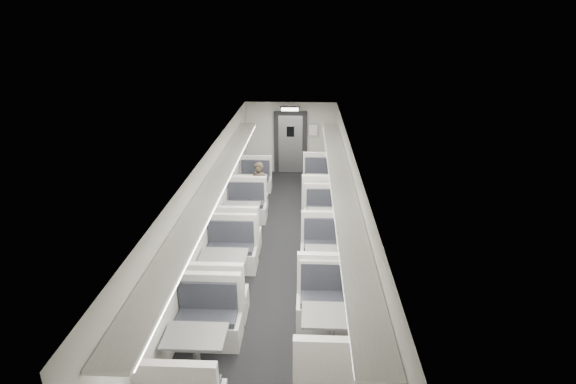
# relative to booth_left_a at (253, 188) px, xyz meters

# --- Properties ---
(room) EXTENTS (3.24, 12.24, 2.64)m
(room) POSITION_rel_booth_left_a_xyz_m (1.00, -3.46, 0.85)
(room) COLOR black
(room) RESTS_ON ground
(booth_left_a) EXTENTS (0.97, 1.98, 1.06)m
(booth_left_a) POSITION_rel_booth_left_a_xyz_m (0.00, 0.00, 0.00)
(booth_left_a) COLOR #B0AFA5
(booth_left_a) RESTS_ON room
(booth_left_b) EXTENTS (1.05, 2.13, 1.14)m
(booth_left_b) POSITION_rel_booth_left_a_xyz_m (0.00, -2.23, 0.03)
(booth_left_b) COLOR #B0AFA5
(booth_left_b) RESTS_ON room
(booth_left_c) EXTENTS (1.08, 2.19, 1.17)m
(booth_left_c) POSITION_rel_booth_left_a_xyz_m (0.00, -4.67, 0.04)
(booth_left_c) COLOR #B0AFA5
(booth_left_c) RESTS_ON room
(booth_left_d) EXTENTS (1.07, 2.17, 1.16)m
(booth_left_d) POSITION_rel_booth_left_a_xyz_m (0.00, -6.97, 0.03)
(booth_left_d) COLOR #B0AFA5
(booth_left_d) RESTS_ON room
(booth_right_a) EXTENTS (1.12, 2.26, 1.21)m
(booth_right_a) POSITION_rel_booth_left_a_xyz_m (2.00, -0.22, 0.05)
(booth_right_a) COLOR #B0AFA5
(booth_right_a) RESTS_ON room
(booth_right_b) EXTENTS (0.98, 1.98, 1.06)m
(booth_right_b) POSITION_rel_booth_left_a_xyz_m (2.00, -2.39, 0.00)
(booth_right_b) COLOR #B0AFA5
(booth_right_b) RESTS_ON room
(booth_right_c) EXTENTS (1.08, 2.19, 1.17)m
(booth_right_c) POSITION_rel_booth_left_a_xyz_m (2.00, -4.46, 0.04)
(booth_right_c) COLOR #B0AFA5
(booth_right_c) RESTS_ON room
(booth_right_d) EXTENTS (1.15, 2.34, 1.25)m
(booth_right_d) POSITION_rel_booth_left_a_xyz_m (2.00, -6.49, 0.06)
(booth_right_d) COLOR #B0AFA5
(booth_right_d) RESTS_ON room
(passenger) EXTENTS (0.60, 0.48, 1.44)m
(passenger) POSITION_rel_booth_left_a_xyz_m (0.30, -0.99, 0.37)
(passenger) COLOR black
(passenger) RESTS_ON room
(window_a) EXTENTS (0.02, 1.18, 0.84)m
(window_a) POSITION_rel_booth_left_a_xyz_m (-0.49, -0.06, 1.00)
(window_a) COLOR black
(window_a) RESTS_ON room
(window_b) EXTENTS (0.02, 1.18, 0.84)m
(window_b) POSITION_rel_booth_left_a_xyz_m (-0.49, -2.26, 1.00)
(window_b) COLOR black
(window_b) RESTS_ON room
(window_c) EXTENTS (0.02, 1.18, 0.84)m
(window_c) POSITION_rel_booth_left_a_xyz_m (-0.49, -4.46, 1.00)
(window_c) COLOR black
(window_c) RESTS_ON room
(window_d) EXTENTS (0.02, 1.18, 0.84)m
(window_d) POSITION_rel_booth_left_a_xyz_m (-0.49, -6.66, 1.00)
(window_d) COLOR black
(window_d) RESTS_ON room
(luggage_rack_left) EXTENTS (0.46, 10.40, 0.09)m
(luggage_rack_left) POSITION_rel_booth_left_a_xyz_m (-0.24, -3.76, 1.56)
(luggage_rack_left) COLOR #B0AFA5
(luggage_rack_left) RESTS_ON room
(luggage_rack_right) EXTENTS (0.46, 10.40, 0.09)m
(luggage_rack_right) POSITION_rel_booth_left_a_xyz_m (2.24, -3.76, 1.56)
(luggage_rack_right) COLOR #B0AFA5
(luggage_rack_right) RESTS_ON room
(vestibule_door) EXTENTS (1.10, 0.13, 2.10)m
(vestibule_door) POSITION_rel_booth_left_a_xyz_m (1.00, 2.47, 0.69)
(vestibule_door) COLOR black
(vestibule_door) RESTS_ON room
(exit_sign) EXTENTS (0.62, 0.12, 0.16)m
(exit_sign) POSITION_rel_booth_left_a_xyz_m (1.00, 1.98, 1.93)
(exit_sign) COLOR black
(exit_sign) RESTS_ON room
(wall_notice) EXTENTS (0.32, 0.02, 0.40)m
(wall_notice) POSITION_rel_booth_left_a_xyz_m (1.75, 2.46, 1.15)
(wall_notice) COLOR white
(wall_notice) RESTS_ON room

